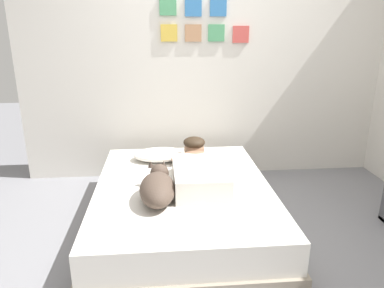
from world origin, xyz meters
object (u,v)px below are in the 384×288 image
pillow (160,155)px  person_lying (198,169)px  bed (183,205)px  dog (158,187)px  cell_phone (148,187)px  coffee_cup (205,163)px

pillow → person_lying: (0.31, -0.52, 0.05)m
bed → dog: size_ratio=3.33×
pillow → dog: size_ratio=0.90×
pillow → cell_phone: pillow is taller
bed → pillow: 0.66m
bed → person_lying: (0.13, 0.06, 0.30)m
cell_phone → pillow: bearing=80.5°
person_lying → coffee_cup: 0.33m
pillow → cell_phone: (-0.11, -0.64, -0.05)m
person_lying → pillow: bearing=121.2°
bed → pillow: pillow is taller
dog → cell_phone: (-0.08, 0.21, -0.10)m
person_lying → cell_phone: person_lying is taller
bed → cell_phone: (-0.29, -0.05, 0.20)m
bed → cell_phone: cell_phone is taller
coffee_cup → pillow: bearing=152.8°
coffee_cup → cell_phone: 0.67m
dog → coffee_cup: dog is taller
coffee_cup → cell_phone: size_ratio=0.89×
bed → cell_phone: size_ratio=13.68×
pillow → coffee_cup: (0.41, -0.21, -0.02)m
dog → coffee_cup: 0.77m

